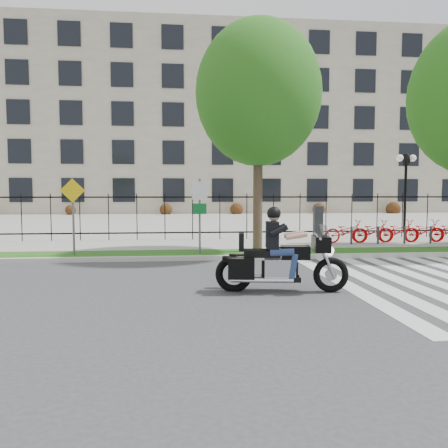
{
  "coord_description": "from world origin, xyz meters",
  "views": [
    {
      "loc": [
        -1.65,
        -9.89,
        2.15
      ],
      "look_at": [
        -0.41,
        3.0,
        1.25
      ],
      "focal_mm": 35.0,
      "sensor_mm": 36.0,
      "label": 1
    }
  ],
  "objects": [
    {
      "name": "sign_pole_warning",
      "position": [
        -5.16,
        4.58,
        1.74
      ],
      "size": [
        0.78,
        0.09,
        2.49
      ],
      "color": "#59595B",
      "rests_on": "grass_verge"
    },
    {
      "name": "sidewalk",
      "position": [
        0.0,
        7.45,
        0.07
      ],
      "size": [
        60.0,
        3.5,
        0.15
      ],
      "primitive_type": "cube",
      "color": "#A09D95",
      "rests_on": "ground"
    },
    {
      "name": "ground",
      "position": [
        0.0,
        0.0,
        0.0
      ],
      "size": [
        120.0,
        120.0,
        0.0
      ],
      "primitive_type": "plane",
      "color": "#373739",
      "rests_on": "ground"
    },
    {
      "name": "grass_verge",
      "position": [
        0.0,
        4.95,
        0.07
      ],
      "size": [
        60.0,
        1.5,
        0.15
      ],
      "primitive_type": "cube",
      "color": "#185415",
      "rests_on": "ground"
    },
    {
      "name": "iron_fence",
      "position": [
        0.0,
        9.2,
        1.15
      ],
      "size": [
        30.0,
        0.06,
        2.0
      ],
      "primitive_type": null,
      "color": "black",
      "rests_on": "sidewalk"
    },
    {
      "name": "street_tree_1",
      "position": [
        0.94,
        4.95,
        5.52
      ],
      "size": [
        4.26,
        4.26,
        7.83
      ],
      "color": "#3E2D22",
      "rests_on": "grass_verge"
    },
    {
      "name": "motorcycle_rider",
      "position": [
        0.5,
        -0.58,
        0.75
      ],
      "size": [
        2.91,
        1.02,
        2.25
      ],
      "color": "black",
      "rests_on": "ground"
    },
    {
      "name": "sign_pole_regulatory",
      "position": [
        -1.07,
        4.58,
        1.74
      ],
      "size": [
        0.5,
        0.09,
        2.5
      ],
      "color": "#59595B",
      "rests_on": "grass_verge"
    },
    {
      "name": "bike_share_station",
      "position": [
        9.32,
        7.2,
        0.62
      ],
      "size": [
        11.06,
        0.85,
        1.5
      ],
      "color": "#2D2D33",
      "rests_on": "sidewalk"
    },
    {
      "name": "office_building",
      "position": [
        0.0,
        44.92,
        9.97
      ],
      "size": [
        60.0,
        21.9,
        20.15
      ],
      "color": "#A29982",
      "rests_on": "ground"
    },
    {
      "name": "curb",
      "position": [
        0.0,
        4.1,
        0.07
      ],
      "size": [
        60.0,
        0.2,
        0.15
      ],
      "primitive_type": "cube",
      "color": "beige",
      "rests_on": "ground"
    },
    {
      "name": "lamp_post_right",
      "position": [
        10.0,
        12.0,
        3.21
      ],
      "size": [
        1.06,
        0.7,
        4.25
      ],
      "color": "black",
      "rests_on": "ground"
    },
    {
      "name": "plaza",
      "position": [
        0.0,
        25.0,
        0.05
      ],
      "size": [
        80.0,
        34.0,
        0.1
      ],
      "primitive_type": "cube",
      "color": "#A09D95",
      "rests_on": "ground"
    }
  ]
}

